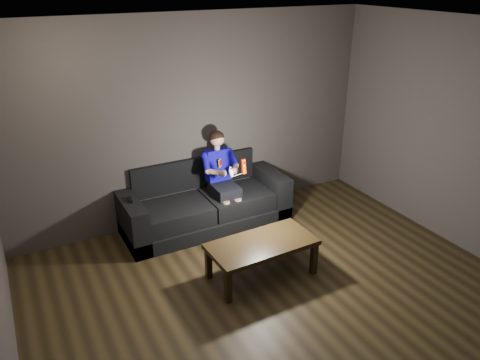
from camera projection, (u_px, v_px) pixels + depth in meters
floor at (300, 318)px, 4.61m from camera, size 5.00×5.00×0.00m
back_wall at (196, 121)px, 6.07m from camera, size 5.00×0.04×2.70m
ceiling at (319, 34)px, 3.50m from camera, size 5.00×5.00×0.02m
sofa at (203, 204)px, 6.25m from camera, size 2.19×0.95×0.85m
child at (221, 171)px, 6.12m from camera, size 0.47×0.58×1.17m
wii_remote_red at (244, 166)px, 5.71m from camera, size 0.04×0.07×0.19m
nunchuk_white at (231, 172)px, 5.66m from camera, size 0.08×0.10×0.14m
wii_remote_black at (130, 200)px, 5.62m from camera, size 0.05×0.15×0.03m
coffee_table at (262, 247)px, 5.11m from camera, size 1.20×0.63×0.43m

